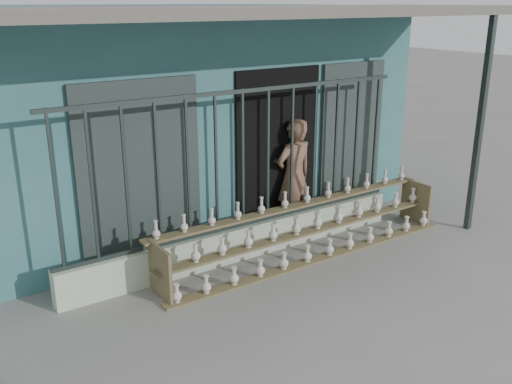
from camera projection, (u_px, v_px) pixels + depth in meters
ground at (304, 296)px, 6.65m from camera, size 60.00×60.00×0.00m
workshop_building at (148, 105)px, 9.46m from camera, size 7.40×6.60×3.21m
parapet_wall at (243, 241)px, 7.60m from camera, size 5.00×0.20×0.45m
security_fence at (243, 160)px, 7.24m from camera, size 5.00×0.04×1.80m
shelf_rack at (308, 229)px, 7.64m from camera, size 4.50×0.68×0.85m
elderly_woman at (294, 177)px, 8.25m from camera, size 0.64×0.44×1.70m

